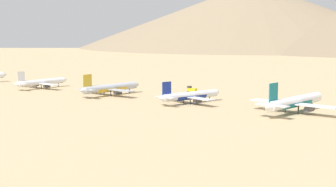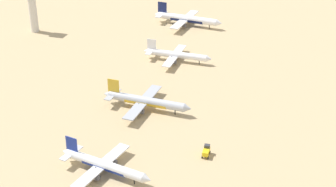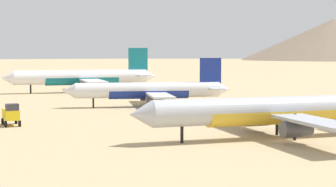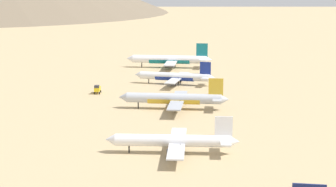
{
  "view_description": "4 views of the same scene",
  "coord_description": "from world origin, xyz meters",
  "px_view_note": "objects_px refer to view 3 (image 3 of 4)",
  "views": [
    {
      "loc": [
        -196.6,
        -190.47,
        34.39
      ],
      "look_at": [
        -5.27,
        -45.13,
        4.76
      ],
      "focal_mm": 55.14,
      "sensor_mm": 36.0,
      "label": 1
    },
    {
      "loc": [
        68.14,
        -199.94,
        115.55
      ],
      "look_at": [
        8.1,
        5.96,
        4.72
      ],
      "focal_mm": 56.69,
      "sensor_mm": 36.0,
      "label": 2
    },
    {
      "loc": [
        44.3,
        66.47,
        12.71
      ],
      "look_at": [
        -1.75,
        -49.02,
        3.29
      ],
      "focal_mm": 59.27,
      "sensor_mm": 36.0,
      "label": 3
    },
    {
      "loc": [
        -4.25,
        204.26,
        48.67
      ],
      "look_at": [
        3.05,
        -12.73,
        4.01
      ],
      "focal_mm": 59.65,
      "sensor_mm": 36.0,
      "label": 4
    }
  ],
  "objects_px": {
    "parked_jet_0": "(83,78)",
    "parked_jet_1": "(150,91)",
    "service_truck": "(11,114)",
    "parked_jet_2": "(273,111)"
  },
  "relations": [
    {
      "from": "parked_jet_0",
      "to": "parked_jet_2",
      "type": "xyz_separation_m",
      "value": [
        -4.77,
        101.08,
        -0.56
      ]
    },
    {
      "from": "parked_jet_0",
      "to": "parked_jet_2",
      "type": "bearing_deg",
      "value": 92.7
    },
    {
      "from": "parked_jet_0",
      "to": "parked_jet_1",
      "type": "distance_m",
      "value": 50.68
    },
    {
      "from": "parked_jet_0",
      "to": "parked_jet_1",
      "type": "relative_size",
      "value": 1.25
    },
    {
      "from": "parked_jet_2",
      "to": "service_truck",
      "type": "bearing_deg",
      "value": -39.81
    },
    {
      "from": "parked_jet_1",
      "to": "service_truck",
      "type": "xyz_separation_m",
      "value": [
        33.33,
        22.07,
        -1.66
      ]
    },
    {
      "from": "parked_jet_0",
      "to": "service_truck",
      "type": "distance_m",
      "value": 78.37
    },
    {
      "from": "parked_jet_0",
      "to": "parked_jet_2",
      "type": "height_order",
      "value": "parked_jet_0"
    },
    {
      "from": "parked_jet_0",
      "to": "service_truck",
      "type": "relative_size",
      "value": 9.13
    },
    {
      "from": "parked_jet_1",
      "to": "parked_jet_2",
      "type": "xyz_separation_m",
      "value": [
        -0.86,
        50.56,
        0.32
      ]
    }
  ]
}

